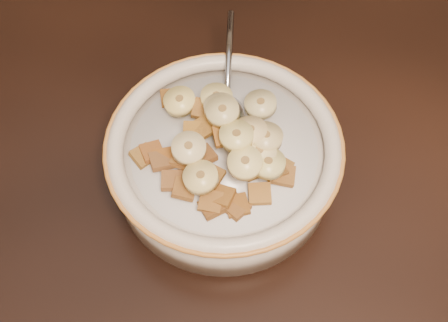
# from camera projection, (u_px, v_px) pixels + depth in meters

# --- Properties ---
(floor) EXTENTS (4.00, 4.50, 0.10)m
(floor) POSITION_uv_depth(u_px,v_px,m) (183.00, 314.00, 1.31)
(floor) COLOR #422816
(floor) RESTS_ON ground
(table) EXTENTS (1.40, 0.90, 0.04)m
(table) POSITION_uv_depth(u_px,v_px,m) (141.00, 119.00, 0.64)
(table) COLOR black
(table) RESTS_ON floor
(cereal_bowl) EXTENTS (0.22, 0.22, 0.05)m
(cereal_bowl) POSITION_uv_depth(u_px,v_px,m) (224.00, 163.00, 0.56)
(cereal_bowl) COLOR silver
(cereal_bowl) RESTS_ON table
(milk) EXTENTS (0.18, 0.18, 0.00)m
(milk) POSITION_uv_depth(u_px,v_px,m) (224.00, 149.00, 0.53)
(milk) COLOR silver
(milk) RESTS_ON cereal_bowl
(spoon) EXTENTS (0.04, 0.06, 0.01)m
(spoon) POSITION_uv_depth(u_px,v_px,m) (226.00, 117.00, 0.55)
(spoon) COLOR #929BAA
(spoon) RESTS_ON cereal_bowl
(cereal_square_0) EXTENTS (0.03, 0.03, 0.01)m
(cereal_square_0) POSITION_uv_depth(u_px,v_px,m) (161.00, 160.00, 0.52)
(cereal_square_0) COLOR brown
(cereal_square_0) RESTS_ON milk
(cereal_square_1) EXTENTS (0.03, 0.03, 0.01)m
(cereal_square_1) POSITION_uv_depth(u_px,v_px,m) (236.00, 207.00, 0.50)
(cereal_square_1) COLOR brown
(cereal_square_1) RESTS_ON milk
(cereal_square_2) EXTENTS (0.03, 0.03, 0.01)m
(cereal_square_2) POSITION_uv_depth(u_px,v_px,m) (152.00, 152.00, 0.52)
(cereal_square_2) COLOR brown
(cereal_square_2) RESTS_ON milk
(cereal_square_3) EXTENTS (0.02, 0.02, 0.01)m
(cereal_square_3) POSITION_uv_depth(u_px,v_px,m) (184.00, 159.00, 0.51)
(cereal_square_3) COLOR #9D6C32
(cereal_square_3) RESTS_ON milk
(cereal_square_4) EXTENTS (0.02, 0.02, 0.01)m
(cereal_square_4) POSITION_uv_depth(u_px,v_px,m) (184.00, 189.00, 0.50)
(cereal_square_4) COLOR olive
(cereal_square_4) RESTS_ON milk
(cereal_square_5) EXTENTS (0.03, 0.03, 0.01)m
(cereal_square_5) POSITION_uv_depth(u_px,v_px,m) (203.00, 155.00, 0.51)
(cereal_square_5) COLOR brown
(cereal_square_5) RESTS_ON milk
(cereal_square_6) EXTENTS (0.02, 0.02, 0.01)m
(cereal_square_6) POSITION_uv_depth(u_px,v_px,m) (211.00, 202.00, 0.49)
(cereal_square_6) COLOR brown
(cereal_square_6) RESTS_ON milk
(cereal_square_7) EXTENTS (0.02, 0.02, 0.01)m
(cereal_square_7) POSITION_uv_depth(u_px,v_px,m) (284.00, 175.00, 0.51)
(cereal_square_7) COLOR brown
(cereal_square_7) RESTS_ON milk
(cereal_square_8) EXTENTS (0.03, 0.03, 0.01)m
(cereal_square_8) POSITION_uv_depth(u_px,v_px,m) (237.00, 205.00, 0.50)
(cereal_square_8) COLOR brown
(cereal_square_8) RESTS_ON milk
(cereal_square_9) EXTENTS (0.02, 0.02, 0.01)m
(cereal_square_9) POSITION_uv_depth(u_px,v_px,m) (253.00, 163.00, 0.51)
(cereal_square_9) COLOR brown
(cereal_square_9) RESTS_ON milk
(cereal_square_10) EXTENTS (0.02, 0.02, 0.01)m
(cereal_square_10) POSITION_uv_depth(u_px,v_px,m) (172.00, 181.00, 0.51)
(cereal_square_10) COLOR #995F35
(cereal_square_10) RESTS_ON milk
(cereal_square_11) EXTENTS (0.03, 0.03, 0.01)m
(cereal_square_11) POSITION_uv_depth(u_px,v_px,m) (202.00, 128.00, 0.52)
(cereal_square_11) COLOR olive
(cereal_square_11) RESTS_ON milk
(cereal_square_12) EXTENTS (0.03, 0.03, 0.01)m
(cereal_square_12) POSITION_uv_depth(u_px,v_px,m) (281.00, 167.00, 0.52)
(cereal_square_12) COLOR brown
(cereal_square_12) RESTS_ON milk
(cereal_square_13) EXTENTS (0.03, 0.03, 0.01)m
(cereal_square_13) POSITION_uv_depth(u_px,v_px,m) (225.00, 136.00, 0.51)
(cereal_square_13) COLOR #95521D
(cereal_square_13) RESTS_ON milk
(cereal_square_14) EXTENTS (0.03, 0.03, 0.01)m
(cereal_square_14) POSITION_uv_depth(u_px,v_px,m) (274.00, 171.00, 0.51)
(cereal_square_14) COLOR brown
(cereal_square_14) RESTS_ON milk
(cereal_square_15) EXTENTS (0.03, 0.03, 0.01)m
(cereal_square_15) POSITION_uv_depth(u_px,v_px,m) (143.00, 156.00, 0.53)
(cereal_square_15) COLOR olive
(cereal_square_15) RESTS_ON milk
(cereal_square_16) EXTENTS (0.02, 0.02, 0.01)m
(cereal_square_16) POSITION_uv_depth(u_px,v_px,m) (260.00, 194.00, 0.50)
(cereal_square_16) COLOR #965F29
(cereal_square_16) RESTS_ON milk
(cereal_square_17) EXTENTS (0.02, 0.02, 0.01)m
(cereal_square_17) POSITION_uv_depth(u_px,v_px,m) (203.00, 109.00, 0.54)
(cereal_square_17) COLOR olive
(cereal_square_17) RESTS_ON milk
(cereal_square_18) EXTENTS (0.02, 0.02, 0.01)m
(cereal_square_18) POSITION_uv_depth(u_px,v_px,m) (222.00, 196.00, 0.50)
(cereal_square_18) COLOR brown
(cereal_square_18) RESTS_ON milk
(cereal_square_19) EXTENTS (0.03, 0.03, 0.01)m
(cereal_square_19) POSITION_uv_depth(u_px,v_px,m) (164.00, 159.00, 0.52)
(cereal_square_19) COLOR brown
(cereal_square_19) RESTS_ON milk
(cereal_square_20) EXTENTS (0.03, 0.03, 0.01)m
(cereal_square_20) POSITION_uv_depth(u_px,v_px,m) (254.00, 168.00, 0.51)
(cereal_square_20) COLOR olive
(cereal_square_20) RESTS_ON milk
(cereal_square_21) EXTENTS (0.03, 0.03, 0.01)m
(cereal_square_21) POSITION_uv_depth(u_px,v_px,m) (211.00, 176.00, 0.50)
(cereal_square_21) COLOR brown
(cereal_square_21) RESTS_ON milk
(cereal_square_22) EXTENTS (0.02, 0.02, 0.01)m
(cereal_square_22) POSITION_uv_depth(u_px,v_px,m) (194.00, 132.00, 0.52)
(cereal_square_22) COLOR #895D19
(cereal_square_22) RESTS_ON milk
(cereal_square_23) EXTENTS (0.03, 0.03, 0.01)m
(cereal_square_23) POSITION_uv_depth(u_px,v_px,m) (212.00, 207.00, 0.50)
(cereal_square_23) COLOR brown
(cereal_square_23) RESTS_ON milk
(cereal_square_24) EXTENTS (0.03, 0.03, 0.01)m
(cereal_square_24) POSITION_uv_depth(u_px,v_px,m) (171.00, 98.00, 0.56)
(cereal_square_24) COLOR brown
(cereal_square_24) RESTS_ON milk
(banana_slice_0) EXTENTS (0.03, 0.03, 0.01)m
(banana_slice_0) POSITION_uv_depth(u_px,v_px,m) (259.00, 152.00, 0.50)
(banana_slice_0) COLOR #F3E097
(banana_slice_0) RESTS_ON milk
(banana_slice_1) EXTENTS (0.04, 0.04, 0.01)m
(banana_slice_1) POSITION_uv_depth(u_px,v_px,m) (266.00, 137.00, 0.51)
(banana_slice_1) COLOR beige
(banana_slice_1) RESTS_ON milk
(banana_slice_2) EXTENTS (0.04, 0.04, 0.01)m
(banana_slice_2) POSITION_uv_depth(u_px,v_px,m) (201.00, 177.00, 0.49)
(banana_slice_2) COLOR tan
(banana_slice_2) RESTS_ON milk
(banana_slice_3) EXTENTS (0.03, 0.03, 0.01)m
(banana_slice_3) POSITION_uv_depth(u_px,v_px,m) (260.00, 104.00, 0.54)
(banana_slice_3) COLOR #CDC688
(banana_slice_3) RESTS_ON milk
(banana_slice_4) EXTENTS (0.04, 0.04, 0.01)m
(banana_slice_4) POSITION_uv_depth(u_px,v_px,m) (236.00, 136.00, 0.50)
(banana_slice_4) COLOR #FEEB83
(banana_slice_4) RESTS_ON milk
(banana_slice_5) EXTENTS (0.04, 0.04, 0.01)m
(banana_slice_5) POSITION_uv_depth(u_px,v_px,m) (222.00, 111.00, 0.51)
(banana_slice_5) COLOR beige
(banana_slice_5) RESTS_ON milk
(banana_slice_6) EXTENTS (0.04, 0.04, 0.01)m
(banana_slice_6) POSITION_uv_depth(u_px,v_px,m) (250.00, 132.00, 0.51)
(banana_slice_6) COLOR #FFE6A3
(banana_slice_6) RESTS_ON milk
(banana_slice_7) EXTENTS (0.04, 0.04, 0.01)m
(banana_slice_7) POSITION_uv_depth(u_px,v_px,m) (220.00, 108.00, 0.52)
(banana_slice_7) COLOR #FFE9AA
(banana_slice_7) RESTS_ON milk
(banana_slice_8) EXTENTS (0.04, 0.04, 0.02)m
(banana_slice_8) POSITION_uv_depth(u_px,v_px,m) (245.00, 163.00, 0.49)
(banana_slice_8) COLOR #F4E49A
(banana_slice_8) RESTS_ON milk
(banana_slice_9) EXTENTS (0.04, 0.04, 0.01)m
(banana_slice_9) POSITION_uv_depth(u_px,v_px,m) (216.00, 98.00, 0.54)
(banana_slice_9) COLOR #FBE482
(banana_slice_9) RESTS_ON milk
(banana_slice_10) EXTENTS (0.04, 0.04, 0.01)m
(banana_slice_10) POSITION_uv_depth(u_px,v_px,m) (268.00, 163.00, 0.50)
(banana_slice_10) COLOR #ECDD88
(banana_slice_10) RESTS_ON milk
(banana_slice_11) EXTENTS (0.04, 0.04, 0.01)m
(banana_slice_11) POSITION_uv_depth(u_px,v_px,m) (189.00, 148.00, 0.50)
(banana_slice_11) COLOR #FDE0A5
(banana_slice_11) RESTS_ON milk
(banana_slice_12) EXTENTS (0.04, 0.04, 0.01)m
(banana_slice_12) POSITION_uv_depth(u_px,v_px,m) (180.00, 101.00, 0.54)
(banana_slice_12) COLOR #FDF079
(banana_slice_12) RESTS_ON milk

